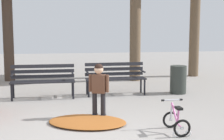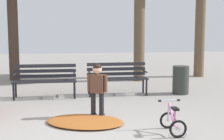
# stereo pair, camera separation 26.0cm
# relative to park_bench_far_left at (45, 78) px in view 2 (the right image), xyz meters

# --- Properties ---
(ground) EXTENTS (36.00, 36.00, 0.00)m
(ground) POSITION_rel_park_bench_far_left_xyz_m (0.84, -3.20, -0.51)
(ground) COLOR gray
(park_bench_far_left) EXTENTS (1.60, 0.47, 0.85)m
(park_bench_far_left) POSITION_rel_park_bench_far_left_xyz_m (0.00, 0.00, 0.00)
(park_bench_far_left) COLOR #232328
(park_bench_far_left) RESTS_ON ground
(park_bench_left) EXTENTS (1.60, 0.47, 0.85)m
(park_bench_left) POSITION_rel_park_bench_far_left_xyz_m (1.90, 0.15, 0.00)
(park_bench_left) COLOR #232328
(park_bench_left) RESTS_ON ground
(child_standing) EXTENTS (0.39, 0.25, 1.09)m
(child_standing) POSITION_rel_park_bench_far_left_xyz_m (1.15, -2.06, 0.13)
(child_standing) COLOR black
(child_standing) RESTS_ON ground
(kids_bicycle) EXTENTS (0.39, 0.56, 0.54)m
(kids_bicycle) POSITION_rel_park_bench_far_left_xyz_m (2.33, -3.25, -0.31)
(kids_bicycle) COLOR black
(kids_bicycle) RESTS_ON ground
(leaf_pile) EXTENTS (1.75, 1.50, 0.07)m
(leaf_pile) POSITION_rel_park_bench_far_left_xyz_m (0.88, -2.45, -0.48)
(leaf_pile) COLOR #9E5623
(leaf_pile) RESTS_ON ground
(trash_bin) EXTENTS (0.44, 0.44, 0.76)m
(trash_bin) POSITION_rel_park_bench_far_left_xyz_m (3.62, -0.02, -0.13)
(trash_bin) COLOR #2D332D
(trash_bin) RESTS_ON ground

